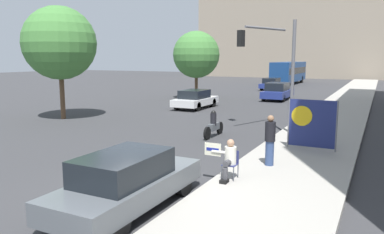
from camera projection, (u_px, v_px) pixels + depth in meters
name	position (u px, v px, depth m)	size (l,w,h in m)	color
ground_plane	(138.00, 194.00, 10.17)	(160.00, 160.00, 0.00)	#38383A
sidewalk_curb	(333.00, 120.00, 21.90)	(3.63, 90.00, 0.15)	#A8A399
building_backdrop_far	(341.00, 8.00, 68.20)	(52.00, 12.00, 25.35)	gray
seated_protester	(229.00, 158.00, 10.84)	(0.99, 0.77, 1.17)	#474C56
jogger_on_sidewalk	(270.00, 140.00, 12.21)	(0.34, 0.34, 1.67)	#334775
protest_banner	(312.00, 123.00, 14.31)	(1.84, 0.06, 1.93)	slate
traffic_light_pole	(271.00, 57.00, 18.08)	(3.23, 2.99, 5.22)	slate
parked_car_curbside	(127.00, 181.00, 9.02)	(1.73, 4.49, 1.41)	#565B60
car_on_road_nearest	(195.00, 99.00, 27.30)	(1.88, 4.25, 1.36)	white
car_on_road_midblock	(278.00, 91.00, 32.71)	(1.89, 4.57, 1.53)	navy
car_on_road_distant	(272.00, 84.00, 43.37)	(1.76, 4.66, 1.37)	navy
city_bus_on_road	(289.00, 71.00, 52.60)	(2.55, 11.56, 3.08)	navy
motorcycle_on_road	(214.00, 125.00, 17.41)	(0.28, 2.07, 1.26)	#565B60
street_tree_near_curb	(59.00, 43.00, 22.02)	(4.31, 4.31, 6.67)	brown
street_tree_midblock	(196.00, 55.00, 32.94)	(4.12, 4.12, 6.00)	brown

